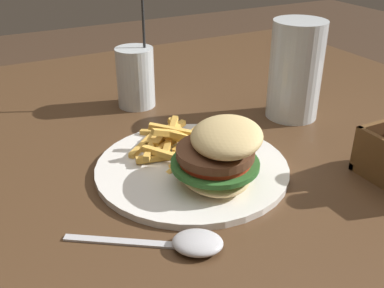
{
  "coord_description": "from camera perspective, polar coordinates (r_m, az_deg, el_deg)",
  "views": [
    {
      "loc": [
        0.52,
        -0.42,
        1.05
      ],
      "look_at": [
        0.01,
        -0.15,
        0.75
      ],
      "focal_mm": 42.0,
      "sensor_mm": 36.0,
      "label": 1
    }
  ],
  "objects": [
    {
      "name": "dining_table",
      "position": [
        0.81,
        9.32,
        -7.86
      ],
      "size": [
        1.29,
        1.01,
        0.71
      ],
      "color": "#4C331E",
      "rests_on": "ground_plane"
    },
    {
      "name": "beer_glass",
      "position": [
        0.83,
        12.96,
        8.71
      ],
      "size": [
        0.09,
        0.09,
        0.18
      ],
      "color": "silver",
      "rests_on": "dining_table"
    },
    {
      "name": "meal_plate_near",
      "position": [
        0.63,
        1.47,
        -1.98
      ],
      "size": [
        0.28,
        0.28,
        0.1
      ],
      "color": "white",
      "rests_on": "dining_table"
    },
    {
      "name": "juice_glass",
      "position": [
        0.87,
        -7.16,
        8.17
      ],
      "size": [
        0.07,
        0.07,
        0.2
      ],
      "color": "silver",
      "rests_on": "dining_table"
    },
    {
      "name": "spoon",
      "position": [
        0.52,
        -0.11,
        -12.41
      ],
      "size": [
        0.13,
        0.17,
        0.02
      ],
      "rotation": [
        0.0,
        0.0,
        0.98
      ],
      "color": "silver",
      "rests_on": "dining_table"
    }
  ]
}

